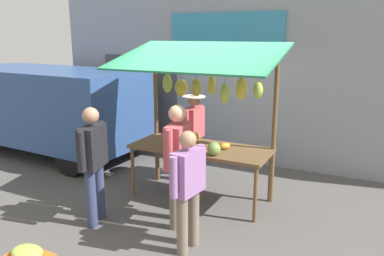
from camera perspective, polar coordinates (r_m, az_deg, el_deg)
The scene contains 8 objects.
ground_plane at distance 6.39m, azimuth 1.22°, elevation -10.37°, with size 40.00×40.00×0.00m, color #514F4C.
street_backdrop at distance 7.94m, azimuth 7.75°, elevation 7.05°, with size 9.00×0.30×3.40m.
market_stall at distance 5.96m, azimuth 1.58°, elevation 3.56°, with size 2.50×1.46×2.50m.
vendor_with_sunhat at distance 6.92m, azimuth 0.27°, elevation -0.32°, with size 0.41×0.68×1.58m.
shopper_in_striped_shirt at distance 4.65m, azimuth -0.60°, elevation -8.31°, with size 0.28×0.66×1.52m.
shopper_with_ponytail at distance 5.45m, azimuth -14.45°, elevation -4.24°, with size 0.34×0.69×1.67m.
shopper_in_grey_tee at distance 5.23m, azimuth -2.16°, elevation -4.24°, with size 0.30×0.71×1.71m.
parked_van at distance 9.16m, azimuth -21.27°, elevation 3.48°, with size 4.49×2.07×1.88m.
Camera 1 is at (-2.48, 5.27, 2.62)m, focal length 35.95 mm.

